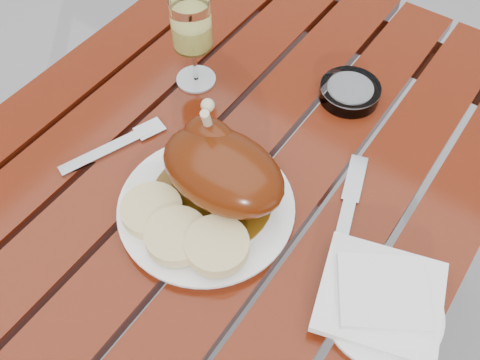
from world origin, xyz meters
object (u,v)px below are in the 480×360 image
object	(u,v)px
ashtray	(350,92)
wine_glass	(193,43)
dinner_plate	(206,208)
side_plate	(382,310)
table	(218,278)

from	to	relation	value
ashtray	wine_glass	bearing A→B (deg)	-154.06
wine_glass	dinner_plate	bearing A→B (deg)	-48.96
dinner_plate	ashtray	distance (m)	0.35
dinner_plate	side_plate	xyz separation A→B (m)	(0.29, 0.01, -0.00)
table	ashtray	bearing A→B (deg)	70.70
dinner_plate	ashtray	world-z (taller)	ashtray
dinner_plate	wine_glass	world-z (taller)	wine_glass
table	wine_glass	world-z (taller)	wine_glass
table	dinner_plate	size ratio (longest dim) A/B	4.49
side_plate	table	bearing A→B (deg)	170.88
side_plate	ashtray	xyz separation A→B (m)	(-0.23, 0.33, 0.01)
wine_glass	side_plate	size ratio (longest dim) A/B	1.04
dinner_plate	ashtray	xyz separation A→B (m)	(0.06, 0.34, 0.00)
table	dinner_plate	world-z (taller)	dinner_plate
table	side_plate	distance (m)	0.51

